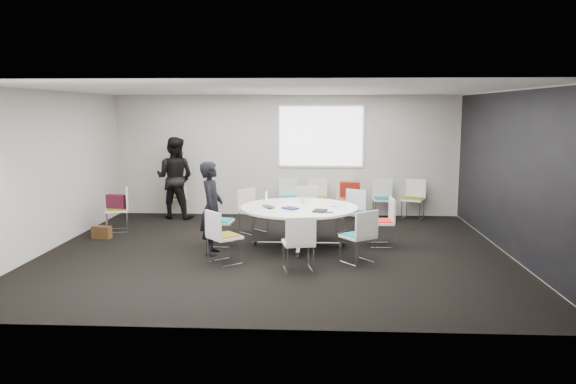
{
  "coord_description": "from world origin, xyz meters",
  "views": [
    {
      "loc": [
        0.73,
        -9.54,
        2.48
      ],
      "look_at": [
        0.2,
        0.4,
        1.0
      ],
      "focal_mm": 35.0,
      "sensor_mm": 36.0,
      "label": 1
    }
  ],
  "objects_px": {
    "cup": "(302,201)",
    "chair_ring_d": "(253,219)",
    "chair_spare_left": "(118,218)",
    "maroon_bag": "(116,201)",
    "chair_ring_b": "(351,221)",
    "brown_bag": "(102,232)",
    "chair_back_a": "(291,206)",
    "conference_table": "(299,218)",
    "chair_ring_c": "(307,217)",
    "chair_ring_f": "(224,247)",
    "laptop": "(271,207)",
    "chair_back_b": "(319,206)",
    "person_main": "(212,208)",
    "chair_back_e": "(413,207)",
    "chair_back_d": "(383,207)",
    "chair_back_c": "(349,206)",
    "chair_ring_h": "(358,246)",
    "chair_ring_a": "(381,231)",
    "chair_person_back": "(177,205)",
    "chair_ring_e": "(220,231)",
    "person_back": "(175,178)",
    "chair_ring_g": "(298,254)"
  },
  "relations": [
    {
      "from": "person_main",
      "to": "brown_bag",
      "type": "xyz_separation_m",
      "value": [
        -2.35,
        1.03,
        -0.68
      ]
    },
    {
      "from": "conference_table",
      "to": "chair_back_e",
      "type": "bearing_deg",
      "value": 47.56
    },
    {
      "from": "chair_ring_c",
      "to": "chair_back_d",
      "type": "bearing_deg",
      "value": -142.29
    },
    {
      "from": "person_main",
      "to": "chair_ring_h",
      "type": "bearing_deg",
      "value": -102.35
    },
    {
      "from": "chair_ring_g",
      "to": "chair_ring_a",
      "type": "bearing_deg",
      "value": 37.23
    },
    {
      "from": "laptop",
      "to": "brown_bag",
      "type": "height_order",
      "value": "laptop"
    },
    {
      "from": "chair_person_back",
      "to": "chair_ring_h",
      "type": "bearing_deg",
      "value": 120.47
    },
    {
      "from": "chair_ring_c",
      "to": "chair_back_b",
      "type": "xyz_separation_m",
      "value": [
        0.24,
        1.32,
        0.0
      ]
    },
    {
      "from": "chair_back_c",
      "to": "chair_back_d",
      "type": "distance_m",
      "value": 0.78
    },
    {
      "from": "chair_back_a",
      "to": "chair_ring_d",
      "type": "bearing_deg",
      "value": 46.83
    },
    {
      "from": "person_back",
      "to": "maroon_bag",
      "type": "relative_size",
      "value": 4.63
    },
    {
      "from": "chair_back_b",
      "to": "maroon_bag",
      "type": "distance_m",
      "value": 4.45
    },
    {
      "from": "chair_ring_a",
      "to": "chair_spare_left",
      "type": "height_order",
      "value": "same"
    },
    {
      "from": "chair_back_a",
      "to": "cup",
      "type": "bearing_deg",
      "value": 76.98
    },
    {
      "from": "conference_table",
      "to": "chair_person_back",
      "type": "relative_size",
      "value": 2.4
    },
    {
      "from": "laptop",
      "to": "cup",
      "type": "bearing_deg",
      "value": -77.06
    },
    {
      "from": "chair_ring_c",
      "to": "chair_back_e",
      "type": "bearing_deg",
      "value": -150.4
    },
    {
      "from": "chair_back_b",
      "to": "maroon_bag",
      "type": "bearing_deg",
      "value": 13.01
    },
    {
      "from": "chair_ring_b",
      "to": "person_main",
      "type": "bearing_deg",
      "value": 68.27
    },
    {
      "from": "conference_table",
      "to": "chair_back_b",
      "type": "distance_m",
      "value": 2.77
    },
    {
      "from": "chair_spare_left",
      "to": "cup",
      "type": "height_order",
      "value": "chair_spare_left"
    },
    {
      "from": "chair_back_c",
      "to": "person_back",
      "type": "xyz_separation_m",
      "value": [
        -3.96,
        -0.17,
        0.65
      ]
    },
    {
      "from": "chair_back_e",
      "to": "laptop",
      "type": "distance_m",
      "value": 4.16
    },
    {
      "from": "chair_ring_h",
      "to": "laptop",
      "type": "xyz_separation_m",
      "value": [
        -1.5,
        0.99,
        0.47
      ]
    },
    {
      "from": "chair_ring_f",
      "to": "laptop",
      "type": "distance_m",
      "value": 1.4
    },
    {
      "from": "chair_back_c",
      "to": "person_main",
      "type": "xyz_separation_m",
      "value": [
        -2.52,
        -3.31,
        0.52
      ]
    },
    {
      "from": "chair_ring_c",
      "to": "person_main",
      "type": "relative_size",
      "value": 0.55
    },
    {
      "from": "chair_spare_left",
      "to": "maroon_bag",
      "type": "relative_size",
      "value": 2.2
    },
    {
      "from": "chair_ring_c",
      "to": "chair_spare_left",
      "type": "bearing_deg",
      "value": 6.22
    },
    {
      "from": "chair_ring_f",
      "to": "laptop",
      "type": "bearing_deg",
      "value": 109.18
    },
    {
      "from": "chair_ring_g",
      "to": "laptop",
      "type": "relative_size",
      "value": 2.6
    },
    {
      "from": "chair_ring_b",
      "to": "brown_bag",
      "type": "xyz_separation_m",
      "value": [
        -4.82,
        -0.62,
        -0.16
      ]
    },
    {
      "from": "conference_table",
      "to": "chair_ring_c",
      "type": "distance_m",
      "value": 1.45
    },
    {
      "from": "chair_ring_a",
      "to": "brown_bag",
      "type": "relative_size",
      "value": 2.44
    },
    {
      "from": "chair_back_a",
      "to": "person_back",
      "type": "height_order",
      "value": "person_back"
    },
    {
      "from": "chair_back_b",
      "to": "cup",
      "type": "height_order",
      "value": "chair_back_b"
    },
    {
      "from": "chair_back_a",
      "to": "chair_spare_left",
      "type": "height_order",
      "value": "same"
    },
    {
      "from": "chair_ring_e",
      "to": "chair_back_c",
      "type": "height_order",
      "value": "same"
    },
    {
      "from": "chair_ring_b",
      "to": "chair_spare_left",
      "type": "xyz_separation_m",
      "value": [
        -4.72,
        0.02,
        0.0
      ]
    },
    {
      "from": "chair_ring_e",
      "to": "laptop",
      "type": "relative_size",
      "value": 2.6
    },
    {
      "from": "chair_back_a",
      "to": "chair_back_d",
      "type": "relative_size",
      "value": 1.0
    },
    {
      "from": "chair_back_b",
      "to": "person_main",
      "type": "xyz_separation_m",
      "value": [
        -1.83,
        -3.35,
        0.52
      ]
    },
    {
      "from": "chair_ring_d",
      "to": "chair_back_e",
      "type": "height_order",
      "value": "same"
    },
    {
      "from": "brown_bag",
      "to": "chair_back_e",
      "type": "bearing_deg",
      "value": 20.15
    },
    {
      "from": "cup",
      "to": "chair_ring_d",
      "type": "bearing_deg",
      "value": 146.66
    },
    {
      "from": "chair_ring_c",
      "to": "chair_back_d",
      "type": "distance_m",
      "value": 2.14
    },
    {
      "from": "chair_ring_a",
      "to": "chair_ring_b",
      "type": "height_order",
      "value": "same"
    },
    {
      "from": "conference_table",
      "to": "chair_spare_left",
      "type": "xyz_separation_m",
      "value": [
        -3.73,
        1.05,
        -0.25
      ]
    },
    {
      "from": "cup",
      "to": "brown_bag",
      "type": "xyz_separation_m",
      "value": [
        -3.87,
        0.02,
        -0.66
      ]
    },
    {
      "from": "chair_ring_f",
      "to": "laptop",
      "type": "relative_size",
      "value": 2.6
    }
  ]
}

